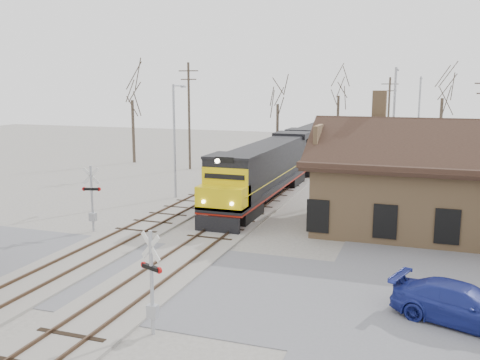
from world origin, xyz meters
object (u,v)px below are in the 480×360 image
Objects in this scene: locomotive_lead at (263,171)px; parked_car at (462,305)px; depot at (446,190)px; locomotive_trailing at (316,143)px.

locomotive_lead reaches higher than parked_car.
parked_car is (0.27, -12.60, -1.70)m from depot.
depot reaches higher than parked_car.
locomotive_lead is at bearing -90.00° from locomotive_trailing.
parked_car is at bearing -71.15° from locomotive_trailing.
locomotive_trailing is at bearing 90.00° from locomotive_lead.
depot is at bearing 20.02° from parked_car.
locomotive_trailing is 3.91× the size of parked_car.
parked_car is (12.26, -35.92, -1.51)m from locomotive_trailing.
parked_car is at bearing -88.76° from depot.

